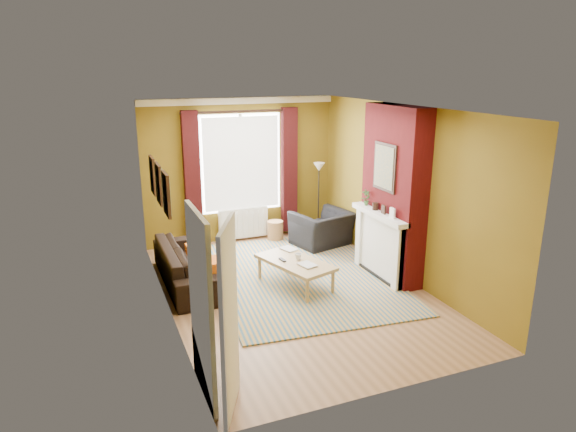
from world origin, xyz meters
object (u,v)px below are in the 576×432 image
Objects in this scene: wicker_stool at (275,231)px; floor_lamp at (319,179)px; armchair at (322,229)px; coffee_table at (295,263)px; sofa at (190,264)px.

floor_lamp reaches higher than wicker_stool.
armchair is 0.67× the size of floor_lamp.
coffee_table is 0.94× the size of floor_lamp.
floor_lamp is at bearing 39.08° from coffee_table.
coffee_table is at bearing -117.23° from sofa.
sofa reaches higher than coffee_table.
wicker_stool is at bearing -56.00° from armchair.
wicker_stool is 1.35m from floor_lamp.
sofa is 2.50m from wicker_stool.
wicker_stool is at bearing -53.90° from sofa.
armchair is 0.72× the size of coffee_table.
coffee_table is (1.50, -0.76, 0.07)m from sofa.
armchair reaches higher than wicker_stool.
sofa is 1.51× the size of coffee_table.
coffee_table is 2.65m from floor_lamp.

